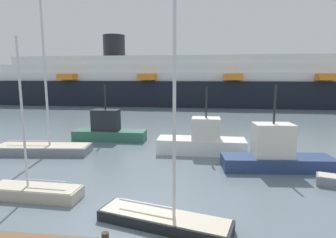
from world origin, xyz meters
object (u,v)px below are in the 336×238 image
(fishing_boat_1, at_px, (108,130))
(cruise_ship, at_px, (190,83))
(fishing_boat_0, at_px, (275,154))
(sailboat_4, at_px, (35,190))
(sailboat_1, at_px, (43,147))
(sailboat_3, at_px, (164,216))
(fishing_boat_2, at_px, (202,141))

(fishing_boat_1, height_order, cruise_ship, cruise_ship)
(fishing_boat_0, bearing_deg, sailboat_4, 19.94)
(sailboat_1, bearing_deg, sailboat_4, -67.31)
(sailboat_1, bearing_deg, cruise_ship, 70.30)
(sailboat_3, xyz_separation_m, sailboat_4, (-6.52, 1.84, -0.03))
(fishing_boat_2, bearing_deg, sailboat_4, -130.86)
(sailboat_4, bearing_deg, fishing_boat_0, -152.83)
(sailboat_4, distance_m, fishing_boat_0, 13.81)
(sailboat_1, relative_size, cruise_ship, 0.13)
(fishing_boat_0, bearing_deg, fishing_boat_2, -39.67)
(sailboat_3, height_order, cruise_ship, cruise_ship)
(sailboat_3, bearing_deg, sailboat_4, 179.44)
(fishing_boat_1, relative_size, fishing_boat_2, 0.99)
(sailboat_4, xyz_separation_m, fishing_boat_1, (-0.46, 12.35, 0.59))
(sailboat_3, relative_size, cruise_ship, 0.10)
(sailboat_3, height_order, fishing_boat_0, sailboat_3)
(fishing_boat_1, bearing_deg, cruise_ship, -100.87)
(cruise_ship, bearing_deg, fishing_boat_0, -79.10)
(sailboat_1, bearing_deg, fishing_boat_0, -11.28)
(sailboat_1, distance_m, cruise_ship, 39.00)
(cruise_ship, bearing_deg, fishing_boat_2, -85.30)
(fishing_boat_0, distance_m, cruise_ship, 40.06)
(sailboat_4, relative_size, cruise_ship, 0.09)
(sailboat_3, height_order, sailboat_4, sailboat_3)
(cruise_ship, bearing_deg, sailboat_1, -103.40)
(fishing_boat_1, bearing_deg, sailboat_1, 54.24)
(sailboat_3, xyz_separation_m, fishing_boat_1, (-6.99, 14.19, 0.56))
(sailboat_3, bearing_deg, fishing_boat_0, 66.64)
(fishing_boat_0, bearing_deg, sailboat_3, 46.88)
(sailboat_4, relative_size, fishing_boat_1, 1.16)
(sailboat_1, relative_size, sailboat_3, 1.30)
(sailboat_4, bearing_deg, sailboat_3, 166.90)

